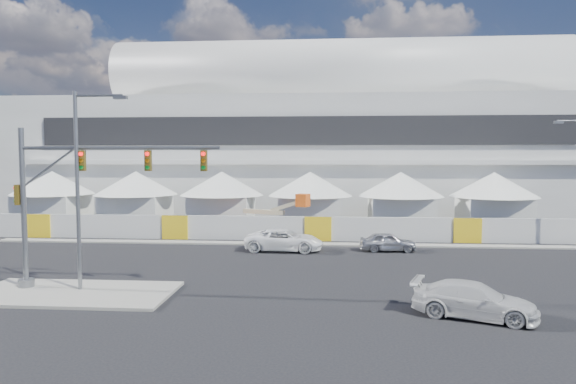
# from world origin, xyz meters

# --- Properties ---
(ground) EXTENTS (160.00, 160.00, 0.00)m
(ground) POSITION_xyz_m (0.00, 0.00, 0.00)
(ground) COLOR black
(ground) RESTS_ON ground
(median_island) EXTENTS (10.00, 5.00, 0.15)m
(median_island) POSITION_xyz_m (-6.00, -3.00, 0.07)
(median_island) COLOR gray
(median_island) RESTS_ON ground
(far_curb) EXTENTS (80.00, 1.20, 0.12)m
(far_curb) POSITION_xyz_m (20.00, 12.50, 0.06)
(far_curb) COLOR gray
(far_curb) RESTS_ON ground
(stadium) EXTENTS (80.00, 24.80, 21.98)m
(stadium) POSITION_xyz_m (8.71, 41.50, 9.45)
(stadium) COLOR silver
(stadium) RESTS_ON ground
(tent_row) EXTENTS (53.40, 8.40, 5.40)m
(tent_row) POSITION_xyz_m (0.50, 24.00, 3.15)
(tent_row) COLOR white
(tent_row) RESTS_ON ground
(hoarding_fence) EXTENTS (70.00, 0.25, 2.00)m
(hoarding_fence) POSITION_xyz_m (6.00, 14.50, 1.00)
(hoarding_fence) COLOR silver
(hoarding_fence) RESTS_ON ground
(sedan_silver) EXTENTS (1.82, 4.14, 1.39)m
(sedan_silver) POSITION_xyz_m (11.20, 10.25, 0.69)
(sedan_silver) COLOR #AEAFB3
(sedan_silver) RESTS_ON ground
(pickup_curb) EXTENTS (2.85, 5.84, 1.60)m
(pickup_curb) POSITION_xyz_m (3.57, 9.82, 0.80)
(pickup_curb) COLOR white
(pickup_curb) RESTS_ON ground
(pickup_near) EXTENTS (3.78, 5.63, 1.51)m
(pickup_near) POSITION_xyz_m (13.13, -5.14, 0.76)
(pickup_near) COLOR silver
(pickup_near) RESTS_ON ground
(lot_car_b) EXTENTS (1.99, 4.13, 1.36)m
(lot_car_b) POSITION_xyz_m (22.49, 19.23, 0.68)
(lot_car_b) COLOR black
(lot_car_b) RESTS_ON ground
(lot_car_c) EXTENTS (2.24, 4.76, 1.34)m
(lot_car_c) POSITION_xyz_m (-15.44, 20.04, 0.67)
(lot_car_c) COLOR #ABAAAF
(lot_car_c) RESTS_ON ground
(traffic_mast) EXTENTS (10.73, 0.80, 8.27)m
(traffic_mast) POSITION_xyz_m (-6.83, -2.22, 4.72)
(traffic_mast) COLOR slate
(traffic_mast) RESTS_ON median_island
(streetlight_median) EXTENTS (2.79, 0.28, 10.07)m
(streetlight_median) POSITION_xyz_m (-5.61, -2.47, 5.93)
(streetlight_median) COLOR gray
(streetlight_median) RESTS_ON median_island
(boom_lift) EXTENTS (7.79, 3.04, 3.81)m
(boom_lift) POSITION_xyz_m (0.74, 17.25, 1.02)
(boom_lift) COLOR #E55715
(boom_lift) RESTS_ON ground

